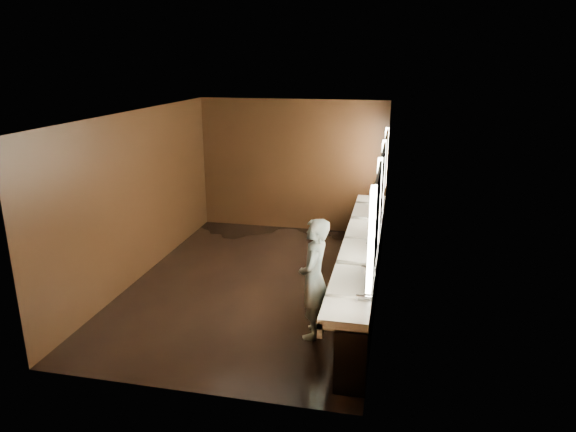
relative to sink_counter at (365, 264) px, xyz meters
name	(u,v)px	position (x,y,z in m)	size (l,w,h in m)	color
floor	(256,283)	(-1.79, 0.00, -0.50)	(6.00, 6.00, 0.00)	black
ceiling	(252,113)	(-1.79, 0.00, 2.30)	(4.00, 6.00, 0.02)	#2D2D2B
wall_back	(292,166)	(-1.79, 3.00, 0.90)	(4.00, 0.02, 2.80)	black
wall_front	(177,277)	(-1.79, -3.00, 0.90)	(4.00, 0.02, 2.80)	black
wall_left	(139,195)	(-3.79, 0.00, 0.90)	(0.02, 6.00, 2.80)	black
wall_right	(381,210)	(0.21, 0.00, 0.90)	(0.02, 6.00, 2.80)	black
sink_counter	(365,264)	(0.00, 0.00, 0.00)	(0.55, 5.40, 1.01)	black
mirror_band	(381,187)	(0.19, 0.00, 1.25)	(0.06, 5.03, 1.15)	#FBF1CB
person	(314,279)	(-0.58, -1.45, 0.33)	(0.60, 0.39, 1.65)	#99D8E4
trash_bin	(345,297)	(-0.22, -0.80, -0.22)	(0.36, 0.36, 0.55)	black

